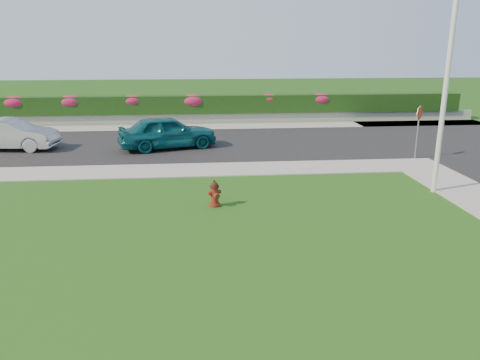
{
  "coord_description": "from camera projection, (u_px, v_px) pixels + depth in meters",
  "views": [
    {
      "loc": [
        -1.77,
        -8.61,
        4.68
      ],
      "look_at": [
        -0.59,
        4.4,
        0.9
      ],
      "focal_mm": 35.0,
      "sensor_mm": 36.0,
      "label": 1
    }
  ],
  "objects": [
    {
      "name": "sidewalk_beyond",
      "position": [
        211.0,
        127.0,
        27.78
      ],
      "size": [
        34.0,
        2.0,
        0.04
      ],
      "primitive_type": "cube",
      "color": "gray",
      "rests_on": "ground"
    },
    {
      "name": "street_far",
      "position": [
        132.0,
        145.0,
        22.65
      ],
      "size": [
        26.0,
        8.0,
        0.04
      ],
      "primitive_type": "cube",
      "color": "black",
      "rests_on": "ground"
    },
    {
      "name": "ground",
      "position": [
        287.0,
        280.0,
        9.69
      ],
      "size": [
        120.0,
        120.0,
        0.0
      ],
      "primitive_type": "plane",
      "color": "black",
      "rests_on": "ground"
    },
    {
      "name": "flower_clump_a",
      "position": [
        15.0,
        102.0,
        27.82
      ],
      "size": [
        1.51,
        0.97,
        0.75
      ],
      "primitive_type": "ellipsoid",
      "color": "#C0204D",
      "rests_on": "hedge"
    },
    {
      "name": "flower_clump_d",
      "position": [
        193.0,
        101.0,
        28.74
      ],
      "size": [
        1.56,
        1.0,
        0.78
      ],
      "primitive_type": "ellipsoid",
      "color": "#C0204D",
      "rests_on": "hedge"
    },
    {
      "name": "flower_clump_f",
      "position": [
        321.0,
        99.0,
        29.43
      ],
      "size": [
        1.41,
        0.9,
        0.7
      ],
      "primitive_type": "ellipsoid",
      "color": "#C0204D",
      "rests_on": "hedge"
    },
    {
      "name": "curb_corner",
      "position": [
        416.0,
        165.0,
        18.91
      ],
      "size": [
        2.0,
        2.0,
        0.04
      ],
      "primitive_type": "cube",
      "color": "gray",
      "rests_on": "ground"
    },
    {
      "name": "retaining_wall",
      "position": [
        210.0,
        118.0,
        29.14
      ],
      "size": [
        34.0,
        0.4,
        0.6
      ],
      "primitive_type": "cube",
      "color": "gray",
      "rests_on": "ground"
    },
    {
      "name": "hedge",
      "position": [
        210.0,
        104.0,
        28.99
      ],
      "size": [
        32.0,
        0.9,
        1.1
      ],
      "primitive_type": "cube",
      "color": "black",
      "rests_on": "retaining_wall"
    },
    {
      "name": "fire_hydrant",
      "position": [
        215.0,
        194.0,
        14.01
      ],
      "size": [
        0.42,
        0.4,
        0.81
      ],
      "rotation": [
        0.0,
        0.0,
        0.42
      ],
      "color": "#4B1F0B",
      "rests_on": "ground"
    },
    {
      "name": "sedan_teal",
      "position": [
        168.0,
        132.0,
        21.66
      ],
      "size": [
        4.8,
        3.0,
        1.52
      ],
      "primitive_type": "imported",
      "rotation": [
        0.0,
        0.0,
        1.86
      ],
      "color": "#0B4C56",
      "rests_on": "street_far"
    },
    {
      "name": "sidewalk_far",
      "position": [
        88.0,
        172.0,
        17.78
      ],
      "size": [
        24.0,
        2.0,
        0.04
      ],
      "primitive_type": "cube",
      "color": "gray",
      "rests_on": "ground"
    },
    {
      "name": "flower_clump_e",
      "position": [
        269.0,
        99.0,
        29.13
      ],
      "size": [
        1.18,
        0.76,
        0.59
      ],
      "primitive_type": "ellipsoid",
      "color": "#C0204D",
      "rests_on": "hedge"
    },
    {
      "name": "utility_pole",
      "position": [
        445.0,
        93.0,
        14.62
      ],
      "size": [
        0.16,
        0.16,
        6.46
      ],
      "primitive_type": "cylinder",
      "color": "silver",
      "rests_on": "ground"
    },
    {
      "name": "sedan_silver",
      "position": [
        10.0,
        134.0,
        21.4
      ],
      "size": [
        4.43,
        1.99,
        1.41
      ],
      "primitive_type": "imported",
      "rotation": [
        0.0,
        0.0,
        1.45
      ],
      "color": "#A8ABB0",
      "rests_on": "street_far"
    },
    {
      "name": "flower_clump_c",
      "position": [
        133.0,
        101.0,
        28.42
      ],
      "size": [
        1.36,
        0.88,
        0.68
      ],
      "primitive_type": "ellipsoid",
      "color": "#C0204D",
      "rests_on": "hedge"
    },
    {
      "name": "flower_clump_b",
      "position": [
        71.0,
        102.0,
        28.1
      ],
      "size": [
        1.45,
        0.93,
        0.73
      ],
      "primitive_type": "ellipsoid",
      "color": "#C0204D",
      "rests_on": "hedge"
    },
    {
      "name": "stop_sign",
      "position": [
        419.0,
        120.0,
        19.47
      ],
      "size": [
        0.45,
        0.45,
        2.27
      ],
      "rotation": [
        0.0,
        0.0,
        0.39
      ],
      "color": "slate",
      "rests_on": "ground"
    }
  ]
}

